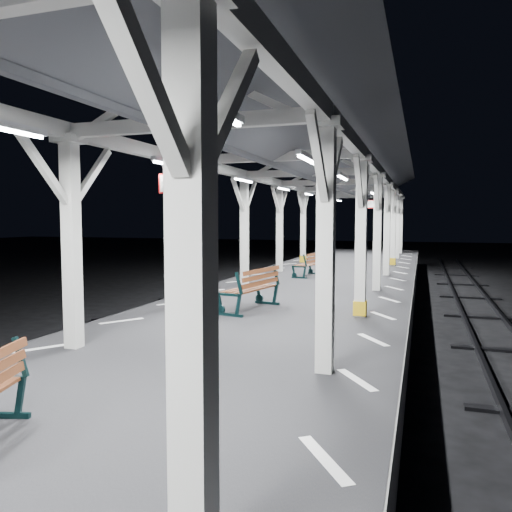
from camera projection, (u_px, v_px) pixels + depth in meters
The scene contains 8 objects.
ground at pixel (237, 383), 9.24m from camera, with size 120.00×120.00×0.00m, color black.
platform at pixel (237, 356), 9.20m from camera, with size 6.00×50.00×1.00m, color black.
hazard_stripes_left at pixel (122, 321), 9.94m from camera, with size 1.00×48.00×0.01m, color silver.
hazard_stripes_right at pixel (373, 340), 8.40m from camera, with size 1.00×48.00×0.01m, color silver.
track_left at pixel (21, 355), 10.81m from camera, with size 2.20×60.00×0.16m.
canopy at pixel (236, 133), 8.88m from camera, with size 5.40×49.00×4.65m.
bench_mid at pixel (254, 288), 11.08m from camera, with size 0.97×1.85×0.96m.
bench_far at pixel (310, 264), 17.62m from camera, with size 0.83×1.62×0.84m.
Camera 1 is at (3.19, -8.47, 3.04)m, focal length 35.00 mm.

